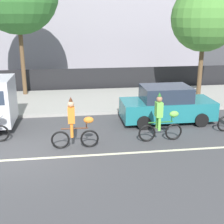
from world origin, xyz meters
TOP-DOWN VIEW (x-y plane):
  - ground_plane at (0.00, 0.00)m, footprint 80.00×80.00m
  - road_centre_line at (0.00, -0.50)m, footprint 36.00×0.14m
  - sidewalk_curb at (0.00, 6.50)m, footprint 60.00×5.00m
  - fence_line at (0.00, 9.40)m, footprint 40.00×0.08m
  - building_backdrop at (-1.46, 18.00)m, footprint 28.00×8.00m
  - parade_cyclist_orange at (1.82, 0.22)m, footprint 1.72×0.50m
  - parade_cyclist_lime at (5.07, 0.45)m, footprint 1.72×0.50m
  - parked_car_teal at (5.97, 2.60)m, footprint 4.10×1.92m
  - street_tree_near_lamp at (8.72, 5.58)m, footprint 3.45×3.45m

SIDE VIEW (x-z plane):
  - ground_plane at x=0.00m, z-range 0.00..0.00m
  - road_centre_line at x=0.00m, z-range 0.00..0.01m
  - sidewalk_curb at x=0.00m, z-range 0.00..0.15m
  - fence_line at x=0.00m, z-range 0.00..1.40m
  - parked_car_teal at x=5.97m, z-range -0.04..1.60m
  - parade_cyclist_orange at x=1.82m, z-range -0.12..1.80m
  - parade_cyclist_lime at x=5.07m, z-range -0.12..1.80m
  - building_backdrop at x=-1.46m, z-range 0.00..7.08m
  - street_tree_near_lamp at x=8.72m, z-range 1.45..7.51m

